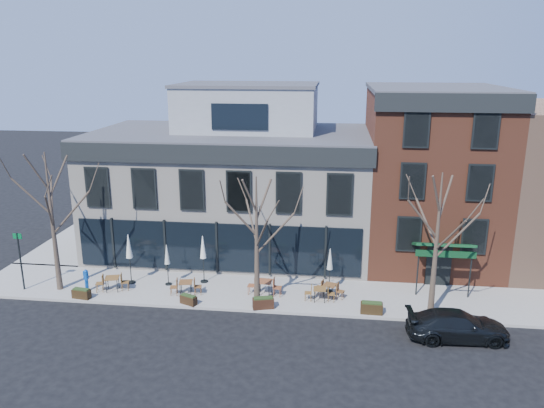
# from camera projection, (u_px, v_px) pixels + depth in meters

# --- Properties ---
(ground) EXTENTS (120.00, 120.00, 0.00)m
(ground) POSITION_uv_depth(u_px,v_px,m) (218.00, 276.00, 32.41)
(ground) COLOR black
(ground) RESTS_ON ground
(sidewalk_front) EXTENTS (33.50, 4.70, 0.15)m
(sidewalk_front) POSITION_uv_depth(u_px,v_px,m) (266.00, 293.00, 29.96)
(sidewalk_front) COLOR gray
(sidewalk_front) RESTS_ON ground
(sidewalk_side) EXTENTS (4.50, 12.00, 0.15)m
(sidewalk_side) POSITION_uv_depth(u_px,v_px,m) (87.00, 236.00, 39.42)
(sidewalk_side) COLOR gray
(sidewalk_side) RESTS_ON ground
(corner_building) EXTENTS (18.39, 10.39, 11.10)m
(corner_building) POSITION_uv_depth(u_px,v_px,m) (233.00, 182.00, 35.97)
(corner_building) COLOR beige
(corner_building) RESTS_ON ground
(red_brick_building) EXTENTS (8.20, 11.78, 11.18)m
(red_brick_building) POSITION_uv_depth(u_px,v_px,m) (430.00, 174.00, 34.15)
(red_brick_building) COLOR brown
(red_brick_building) RESTS_ON ground
(tree_corner) EXTENTS (3.93, 3.98, 7.92)m
(tree_corner) POSITION_uv_depth(u_px,v_px,m) (52.00, 220.00, 29.18)
(tree_corner) COLOR #382B21
(tree_corner) RESTS_ON sidewalk_front
(tree_mid) EXTENTS (3.50, 3.55, 7.04)m
(tree_mid) POSITION_uv_depth(u_px,v_px,m) (257.00, 241.00, 27.30)
(tree_mid) COLOR #382B21
(tree_mid) RESTS_ON sidewalk_front
(tree_right) EXTENTS (3.72, 3.77, 7.48)m
(tree_right) POSITION_uv_depth(u_px,v_px,m) (437.00, 244.00, 26.20)
(tree_right) COLOR #382B21
(tree_right) RESTS_ON sidewalk_front
(sign_pole) EXTENTS (0.50, 0.10, 3.40)m
(sign_pole) POSITION_uv_depth(u_px,v_px,m) (20.00, 258.00, 29.71)
(sign_pole) COLOR black
(sign_pole) RESTS_ON sidewalk_front
(parked_sedan) EXTENTS (4.88, 2.25, 1.38)m
(parked_sedan) POSITION_uv_depth(u_px,v_px,m) (458.00, 325.00, 25.05)
(parked_sedan) COLOR black
(parked_sedan) RESTS_ON ground
(call_box) EXTENTS (0.26, 0.26, 1.32)m
(call_box) POSITION_uv_depth(u_px,v_px,m) (86.00, 279.00, 29.83)
(call_box) COLOR #0D48A9
(call_box) RESTS_ON sidewalk_front
(cafe_set_0) EXTENTS (1.92, 0.94, 0.98)m
(cafe_set_0) POSITION_uv_depth(u_px,v_px,m) (112.00, 282.00, 29.92)
(cafe_set_0) COLOR brown
(cafe_set_0) RESTS_ON sidewalk_front
(cafe_set_2) EXTENTS (1.83, 0.83, 0.94)m
(cafe_set_2) POSITION_uv_depth(u_px,v_px,m) (186.00, 286.00, 29.44)
(cafe_set_2) COLOR brown
(cafe_set_2) RESTS_ON sidewalk_front
(cafe_set_3) EXTENTS (1.96, 0.83, 1.02)m
(cafe_set_3) POSITION_uv_depth(u_px,v_px,m) (265.00, 286.00, 29.38)
(cafe_set_3) COLOR brown
(cafe_set_3) RESTS_ON sidewalk_front
(cafe_set_4) EXTENTS (1.67, 0.68, 0.88)m
(cafe_set_4) POSITION_uv_depth(u_px,v_px,m) (320.00, 293.00, 28.69)
(cafe_set_4) COLOR brown
(cafe_set_4) RESTS_ON sidewalk_front
(cafe_set_5) EXTENTS (1.70, 0.97, 0.87)m
(cafe_set_5) POSITION_uv_depth(u_px,v_px,m) (330.00, 289.00, 29.21)
(cafe_set_5) COLOR brown
(cafe_set_5) RESTS_ON sidewalk_front
(umbrella_0) EXTENTS (0.48, 0.48, 2.99)m
(umbrella_0) POSITION_uv_depth(u_px,v_px,m) (129.00, 249.00, 30.52)
(umbrella_0) COLOR black
(umbrella_0) RESTS_ON sidewalk_front
(umbrella_1) EXTENTS (0.39, 0.39, 2.45)m
(umbrella_1) POSITION_uv_depth(u_px,v_px,m) (167.00, 257.00, 30.39)
(umbrella_1) COLOR black
(umbrella_1) RESTS_ON sidewalk_front
(umbrella_2) EXTENTS (0.46, 0.46, 2.86)m
(umbrella_2) POSITION_uv_depth(u_px,v_px,m) (203.00, 250.00, 30.67)
(umbrella_2) COLOR black
(umbrella_2) RESTS_ON sidewalk_front
(umbrella_4) EXTENTS (0.41, 0.41, 2.58)m
(umbrella_4) POSITION_uv_depth(u_px,v_px,m) (330.00, 261.00, 29.45)
(umbrella_4) COLOR black
(umbrella_4) RESTS_ON sidewalk_front
(planter_0) EXTENTS (1.04, 0.54, 0.56)m
(planter_0) POSITION_uv_depth(u_px,v_px,m) (81.00, 293.00, 29.05)
(planter_0) COLOR black
(planter_0) RESTS_ON sidewalk_front
(planter_1) EXTENTS (1.00, 0.72, 0.52)m
(planter_1) POSITION_uv_depth(u_px,v_px,m) (189.00, 300.00, 28.36)
(planter_1) COLOR black
(planter_1) RESTS_ON sidewalk_front
(planter_2) EXTENTS (1.19, 0.72, 0.62)m
(planter_2) POSITION_uv_depth(u_px,v_px,m) (263.00, 303.00, 27.88)
(planter_2) COLOR #331C11
(planter_2) RESTS_ON sidewalk_front
(planter_3) EXTENTS (1.14, 0.49, 0.63)m
(planter_3) POSITION_uv_depth(u_px,v_px,m) (372.00, 308.00, 27.32)
(planter_3) COLOR black
(planter_3) RESTS_ON sidewalk_front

